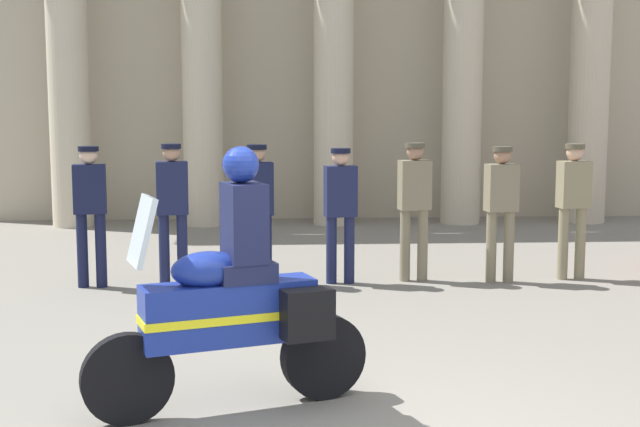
{
  "coord_description": "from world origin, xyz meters",
  "views": [
    {
      "loc": [
        -0.57,
        -5.07,
        2.19
      ],
      "look_at": [
        -0.09,
        3.17,
        1.15
      ],
      "focal_mm": 48.55,
      "sensor_mm": 36.0,
      "label": 1
    }
  ],
  "objects_px": {
    "officer_in_row_1": "(172,202)",
    "officer_in_row_3": "(340,204)",
    "officer_in_row_5": "(501,202)",
    "officer_in_row_4": "(414,200)",
    "officer_in_row_2": "(257,202)",
    "officer_in_row_6": "(573,200)",
    "motorcycle_with_rider": "(238,301)",
    "officer_in_row_0": "(90,204)"
  },
  "relations": [
    {
      "from": "officer_in_row_1",
      "to": "officer_in_row_3",
      "type": "bearing_deg",
      "value": 169.56
    },
    {
      "from": "officer_in_row_1",
      "to": "officer_in_row_5",
      "type": "height_order",
      "value": "officer_in_row_1"
    },
    {
      "from": "officer_in_row_4",
      "to": "officer_in_row_2",
      "type": "bearing_deg",
      "value": -6.05
    },
    {
      "from": "officer_in_row_6",
      "to": "motorcycle_with_rider",
      "type": "height_order",
      "value": "motorcycle_with_rider"
    },
    {
      "from": "officer_in_row_1",
      "to": "motorcycle_with_rider",
      "type": "height_order",
      "value": "motorcycle_with_rider"
    },
    {
      "from": "motorcycle_with_rider",
      "to": "officer_in_row_6",
      "type": "bearing_deg",
      "value": -150.51
    },
    {
      "from": "officer_in_row_0",
      "to": "motorcycle_with_rider",
      "type": "xyz_separation_m",
      "value": [
        1.92,
        -4.33,
        -0.21
      ]
    },
    {
      "from": "officer_in_row_5",
      "to": "officer_in_row_0",
      "type": "bearing_deg",
      "value": -7.86
    },
    {
      "from": "officer_in_row_3",
      "to": "officer_in_row_0",
      "type": "bearing_deg",
      "value": -6.92
    },
    {
      "from": "officer_in_row_2",
      "to": "motorcycle_with_rider",
      "type": "bearing_deg",
      "value": 81.06
    },
    {
      "from": "officer_in_row_0",
      "to": "motorcycle_with_rider",
      "type": "height_order",
      "value": "motorcycle_with_rider"
    },
    {
      "from": "officer_in_row_4",
      "to": "officer_in_row_6",
      "type": "relative_size",
      "value": 1.01
    },
    {
      "from": "officer_in_row_0",
      "to": "officer_in_row_3",
      "type": "distance_m",
      "value": 3.01
    },
    {
      "from": "officer_in_row_1",
      "to": "officer_in_row_6",
      "type": "relative_size",
      "value": 1.01
    },
    {
      "from": "officer_in_row_4",
      "to": "officer_in_row_6",
      "type": "height_order",
      "value": "officer_in_row_4"
    },
    {
      "from": "officer_in_row_0",
      "to": "officer_in_row_2",
      "type": "height_order",
      "value": "officer_in_row_2"
    },
    {
      "from": "officer_in_row_2",
      "to": "officer_in_row_6",
      "type": "relative_size",
      "value": 1.0
    },
    {
      "from": "officer_in_row_0",
      "to": "officer_in_row_2",
      "type": "bearing_deg",
      "value": 174.55
    },
    {
      "from": "officer_in_row_0",
      "to": "officer_in_row_5",
      "type": "height_order",
      "value": "officer_in_row_0"
    },
    {
      "from": "officer_in_row_5",
      "to": "officer_in_row_3",
      "type": "bearing_deg",
      "value": -9.28
    },
    {
      "from": "officer_in_row_1",
      "to": "officer_in_row_6",
      "type": "height_order",
      "value": "officer_in_row_1"
    },
    {
      "from": "officer_in_row_3",
      "to": "officer_in_row_5",
      "type": "distance_m",
      "value": 1.98
    },
    {
      "from": "motorcycle_with_rider",
      "to": "officer_in_row_2",
      "type": "bearing_deg",
      "value": -109.56
    },
    {
      "from": "motorcycle_with_rider",
      "to": "officer_in_row_5",
      "type": "bearing_deg",
      "value": -143.83
    },
    {
      "from": "officer_in_row_0",
      "to": "officer_in_row_4",
      "type": "bearing_deg",
      "value": 174.25
    },
    {
      "from": "officer_in_row_2",
      "to": "officer_in_row_5",
      "type": "distance_m",
      "value": 2.99
    },
    {
      "from": "officer_in_row_2",
      "to": "officer_in_row_4",
      "type": "relative_size",
      "value": 0.99
    },
    {
      "from": "officer_in_row_6",
      "to": "officer_in_row_5",
      "type": "bearing_deg",
      "value": -0.07
    },
    {
      "from": "officer_in_row_3",
      "to": "officer_in_row_6",
      "type": "distance_m",
      "value": 2.93
    },
    {
      "from": "officer_in_row_4",
      "to": "motorcycle_with_rider",
      "type": "xyz_separation_m",
      "value": [
        -2.02,
        -4.49,
        -0.22
      ]
    },
    {
      "from": "officer_in_row_0",
      "to": "officer_in_row_1",
      "type": "relative_size",
      "value": 0.99
    },
    {
      "from": "officer_in_row_3",
      "to": "officer_in_row_5",
      "type": "relative_size",
      "value": 0.99
    },
    {
      "from": "officer_in_row_4",
      "to": "officer_in_row_3",
      "type": "bearing_deg",
      "value": -1.98
    },
    {
      "from": "motorcycle_with_rider",
      "to": "officer_in_row_1",
      "type": "bearing_deg",
      "value": -96.52
    },
    {
      "from": "officer_in_row_1",
      "to": "motorcycle_with_rider",
      "type": "xyz_separation_m",
      "value": [
        0.96,
        -4.48,
        -0.22
      ]
    },
    {
      "from": "officer_in_row_3",
      "to": "officer_in_row_4",
      "type": "bearing_deg",
      "value": 178.02
    },
    {
      "from": "officer_in_row_0",
      "to": "officer_in_row_6",
      "type": "relative_size",
      "value": 1.0
    },
    {
      "from": "officer_in_row_6",
      "to": "officer_in_row_4",
      "type": "bearing_deg",
      "value": -8.28
    },
    {
      "from": "officer_in_row_5",
      "to": "motorcycle_with_rider",
      "type": "xyz_separation_m",
      "value": [
        -3.07,
        -4.34,
        -0.2
      ]
    },
    {
      "from": "officer_in_row_4",
      "to": "officer_in_row_6",
      "type": "bearing_deg",
      "value": 171.72
    },
    {
      "from": "officer_in_row_1",
      "to": "officer_in_row_3",
      "type": "height_order",
      "value": "officer_in_row_1"
    },
    {
      "from": "officer_in_row_3",
      "to": "officer_in_row_4",
      "type": "distance_m",
      "value": 0.93
    }
  ]
}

